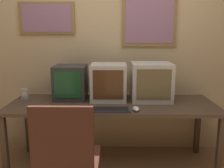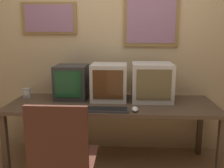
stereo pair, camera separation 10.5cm
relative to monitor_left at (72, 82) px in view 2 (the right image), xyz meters
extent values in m
cube|color=#D1B284|center=(0.47, 0.32, 0.39)|extent=(8.00, 0.05, 2.60)
cube|color=olive|center=(-0.30, 0.28, 0.71)|extent=(0.66, 0.02, 0.37)
cube|color=gray|center=(-0.30, 0.26, 0.71)|extent=(0.58, 0.01, 0.32)
cube|color=olive|center=(0.90, 0.28, 0.67)|extent=(0.64, 0.02, 0.58)
cube|color=gray|center=(0.90, 0.26, 0.67)|extent=(0.56, 0.01, 0.50)
cube|color=#4C3828|center=(0.47, -0.18, -0.21)|extent=(2.17, 0.76, 0.04)
cube|color=#4C3828|center=(-0.57, -0.51, -0.57)|extent=(0.06, 0.06, 0.69)
cube|color=#4C3828|center=(1.50, -0.51, -0.57)|extent=(0.06, 0.06, 0.69)
cube|color=#4C3828|center=(-0.57, 0.15, -0.57)|extent=(0.06, 0.06, 0.69)
cube|color=#4C3828|center=(1.50, 0.15, -0.57)|extent=(0.06, 0.06, 0.69)
cube|color=#333333|center=(0.00, 0.00, 0.00)|extent=(0.35, 0.34, 0.38)
cube|color=#194C28|center=(0.00, -0.17, 0.01)|extent=(0.29, 0.01, 0.29)
cube|color=beige|center=(0.43, -0.03, 0.01)|extent=(0.38, 0.38, 0.40)
cube|color=#563319|center=(0.43, -0.22, 0.02)|extent=(0.31, 0.01, 0.30)
cube|color=beige|center=(0.89, -0.04, 0.02)|extent=(0.43, 0.40, 0.41)
cube|color=brown|center=(0.89, -0.24, 0.03)|extent=(0.35, 0.01, 0.31)
cube|color=#333338|center=(0.43, -0.45, -0.18)|extent=(0.44, 0.15, 0.02)
cube|color=black|center=(0.43, -0.45, -0.16)|extent=(0.40, 0.12, 0.00)
ellipsoid|color=silver|center=(0.70, -0.44, -0.17)|extent=(0.06, 0.12, 0.04)
cube|color=#B7B2AD|center=(-0.51, -0.03, -0.13)|extent=(0.08, 0.04, 0.11)
cylinder|color=white|center=(-0.51, -0.05, -0.13)|extent=(0.06, 0.00, 0.06)
cube|color=#472319|center=(0.13, -0.89, -0.47)|extent=(0.49, 0.49, 0.04)
cube|color=#472319|center=(0.13, -1.12, -0.20)|extent=(0.45, 0.04, 0.50)
camera|label=1|loc=(0.50, -2.73, 0.54)|focal=40.00mm
camera|label=2|loc=(0.61, -2.72, 0.54)|focal=40.00mm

